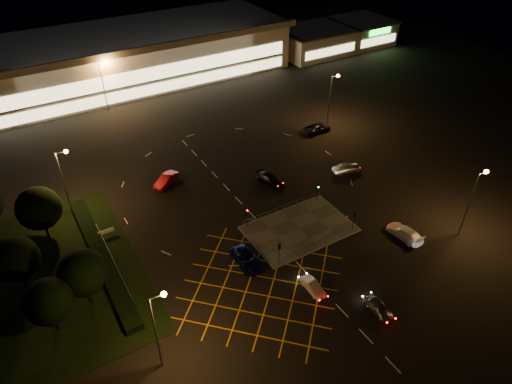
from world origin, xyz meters
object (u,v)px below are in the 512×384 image
car_near_silver (379,307)px  car_approach_white (405,233)px  signal_ne (318,188)px  car_far_dkgrey (270,179)px  car_circ_red (166,180)px  signal_sw (279,249)px  car_queue_white (313,287)px  signal_se (354,217)px  car_left_blue (247,259)px  car_right_silver (347,168)px  signal_nw (247,214)px  car_east_grey (317,128)px

car_near_silver → car_approach_white: bearing=36.4°
signal_ne → car_far_dkgrey: (-3.53, 7.41, -1.63)m
car_far_dkgrey → car_circ_red: bearing=134.4°
signal_sw → car_circ_red: bearing=-76.6°
car_queue_white → car_far_dkgrey: size_ratio=0.73×
car_queue_white → car_approach_white: car_approach_white is taller
car_approach_white → car_circ_red: bearing=-55.7°
signal_se → signal_ne: same height
car_circ_red → car_approach_white: 36.22m
car_queue_white → car_approach_white: bearing=5.0°
signal_ne → signal_sw: bearing=-146.4°
car_left_blue → car_right_silver: bearing=22.2°
signal_nw → car_far_dkgrey: 11.37m
signal_se → car_approach_white: size_ratio=0.59×
car_left_blue → car_approach_white: car_approach_white is taller
signal_sw → car_approach_white: 17.88m
signal_nw → car_right_silver: signal_nw is taller
signal_nw → car_right_silver: 21.26m
signal_nw → car_far_dkgrey: signal_nw is taller
car_queue_white → car_right_silver: (19.91, 17.65, 0.18)m
signal_ne → car_east_grey: size_ratio=0.57×
signal_se → car_far_dkgrey: signal_se is taller
signal_sw → car_queue_white: 6.19m
signal_ne → car_right_silver: size_ratio=0.68×
signal_ne → car_east_grey: bearing=53.1°
car_far_dkgrey → car_approach_white: 21.81m
signal_ne → car_queue_white: size_ratio=0.85×
car_near_silver → signal_nw: bearing=108.8°
car_near_silver → car_right_silver: 28.45m
car_left_blue → car_approach_white: size_ratio=1.04×
car_near_silver → car_east_grey: (19.44, 37.28, 0.10)m
car_east_grey → car_approach_white: size_ratio=1.04×
signal_nw → car_far_dkgrey: size_ratio=0.62×
car_queue_white → signal_se: bearing=28.4°
car_right_silver → car_east_grey: size_ratio=0.84×
car_right_silver → car_approach_white: bearing=179.3°
car_queue_white → car_east_grey: 39.18m
car_queue_white → signal_sw: bearing=99.7°
signal_ne → car_near_silver: bearing=-108.0°
car_right_silver → car_east_grey: (4.04, 13.35, -0.02)m
signal_sw → car_queue_white: size_ratio=0.85×
car_near_silver → car_circ_red: car_circ_red is taller
signal_ne → car_queue_white: bearing=-128.6°
car_left_blue → signal_ne: bearing=21.4°
signal_nw → car_near_silver: (5.45, -20.13, -1.70)m
signal_sw → car_approach_white: bearing=165.1°
car_left_blue → signal_nw: bearing=59.9°
car_far_dkgrey → car_approach_white: car_approach_white is taller
car_queue_white → car_east_grey: size_ratio=0.67×
signal_se → car_approach_white: 7.12m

